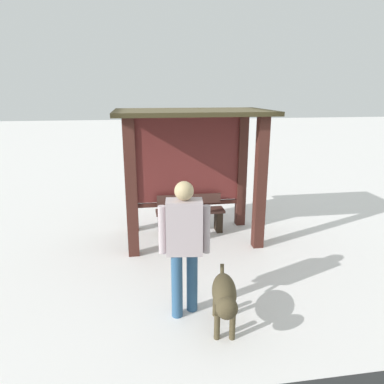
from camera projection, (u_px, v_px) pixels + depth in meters
The scene contains 5 objects.
ground_plane at pixel (192, 238), 6.91m from camera, with size 60.00×60.00×0.00m, color white.
bus_shelter at pixel (191, 151), 6.61m from camera, with size 2.74×1.66×2.44m.
bench_left_inside at pixel (190, 215), 7.09m from camera, with size 1.36×0.35×0.75m.
person_walking at pixel (184, 239), 4.29m from camera, with size 0.63×0.31×1.75m.
dog at pixel (224, 296), 4.11m from camera, with size 0.40×1.00×0.66m.
Camera 1 is at (-0.98, -6.32, 2.76)m, focal length 33.08 mm.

